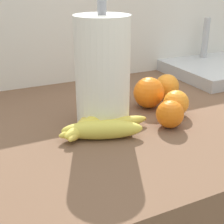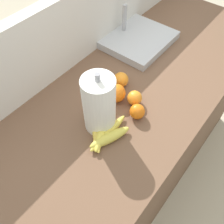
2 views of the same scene
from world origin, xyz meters
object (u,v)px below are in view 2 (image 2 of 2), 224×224
object	(u,v)px
orange_front	(121,80)
banana_bunch	(104,133)
orange_back_left	(135,98)
paper_towel_roll	(99,104)
orange_back_right	(137,112)
sink_basin	(139,40)
orange_center	(116,93)

from	to	relation	value
orange_front	banana_bunch	bearing A→B (deg)	-155.56
orange_back_left	orange_front	xyz separation A→B (m)	(0.05, 0.11, 0.00)
banana_bunch	paper_towel_roll	xyz separation A→B (m)	(0.03, 0.05, 0.11)
orange_back_left	paper_towel_roll	xyz separation A→B (m)	(-0.18, 0.04, 0.09)
orange_back_right	banana_bunch	bearing A→B (deg)	164.50
orange_back_left	sink_basin	size ratio (longest dim) A/B	0.18
orange_front	orange_center	bearing A→B (deg)	-155.58
orange_center	sink_basin	world-z (taller)	sink_basin
orange_back_left	paper_towel_roll	bearing A→B (deg)	166.64
banana_bunch	sink_basin	bearing A→B (deg)	22.28
banana_bunch	sink_basin	size ratio (longest dim) A/B	0.59
orange_front	orange_back_right	world-z (taller)	orange_front
orange_center	orange_front	distance (m)	0.09
orange_center	orange_back_left	world-z (taller)	orange_center
paper_towel_roll	sink_basin	world-z (taller)	paper_towel_roll
orange_back_left	orange_front	world-z (taller)	orange_front
orange_back_left	orange_center	bearing A→B (deg)	114.27
orange_back_right	sink_basin	size ratio (longest dim) A/B	0.18
orange_front	paper_towel_roll	size ratio (longest dim) A/B	0.25
orange_front	orange_back_right	size ratio (longest dim) A/B	1.08
orange_center	paper_towel_roll	bearing A→B (deg)	-167.73
banana_bunch	orange_front	distance (m)	0.30
orange_front	sink_basin	world-z (taller)	sink_basin
banana_bunch	orange_back_left	bearing A→B (deg)	1.99
banana_bunch	orange_front	bearing A→B (deg)	24.44
orange_back_right	orange_front	bearing A→B (deg)	57.47
banana_bunch	orange_back_right	world-z (taller)	orange_back_right
orange_center	orange_back_left	distance (m)	0.08
paper_towel_roll	sink_basin	size ratio (longest dim) A/B	0.77
banana_bunch	sink_basin	distance (m)	0.64
orange_center	orange_back_right	world-z (taller)	orange_center
orange_center	orange_front	xyz separation A→B (m)	(0.09, 0.04, -0.01)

